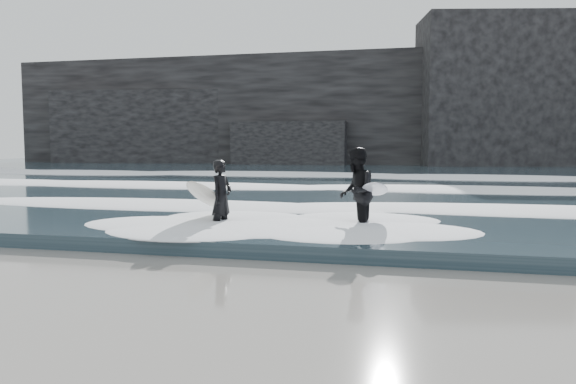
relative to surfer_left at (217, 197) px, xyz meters
name	(u,v)px	position (x,y,z in m)	size (l,w,h in m)	color
ground	(157,306)	(1.26, -5.58, -0.87)	(120.00, 120.00, 0.00)	#89614E
sea	(368,175)	(1.26, 23.42, -0.72)	(90.00, 52.00, 0.30)	#24363F
headland	(386,112)	(1.26, 40.42, 4.13)	(70.00, 9.00, 10.00)	black
foam_near	(302,203)	(1.26, 3.42, -0.47)	(60.00, 3.20, 0.20)	white
foam_mid	(338,185)	(1.26, 10.42, -0.45)	(60.00, 4.00, 0.24)	white
foam_far	(362,173)	(1.26, 19.42, -0.42)	(60.00, 4.80, 0.30)	white
surfer_left	(217,197)	(0.00, 0.00, 0.00)	(1.06, 2.18, 1.72)	black
surfer_right	(358,192)	(3.16, 0.42, 0.14)	(1.17, 2.11, 2.01)	black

